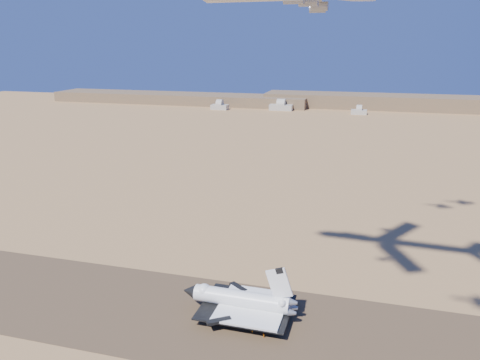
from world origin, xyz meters
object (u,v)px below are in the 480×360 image
(shuttle, at_px, (240,301))
(crew_b, at_px, (253,324))
(crew_c, at_px, (264,335))
(crew_a, at_px, (252,331))

(shuttle, relative_size, crew_b, 20.81)
(crew_c, bearing_deg, crew_b, 4.77)
(crew_b, bearing_deg, crew_a, 152.22)
(shuttle, relative_size, crew_a, 23.23)
(shuttle, xyz_separation_m, crew_b, (5.62, -5.82, -4.10))
(crew_a, xyz_separation_m, crew_c, (3.81, -1.24, 0.01))
(shuttle, height_order, crew_b, shuttle)
(crew_a, bearing_deg, crew_c, -83.24)
(crew_a, distance_m, crew_c, 4.00)
(shuttle, distance_m, crew_c, 14.98)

